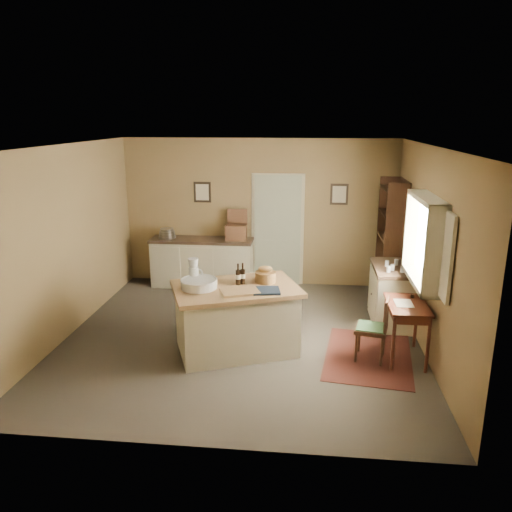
{
  "coord_description": "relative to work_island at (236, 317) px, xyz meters",
  "views": [
    {
      "loc": [
        0.9,
        -6.54,
        3.06
      ],
      "look_at": [
        0.18,
        0.25,
        1.15
      ],
      "focal_mm": 35.0,
      "sensor_mm": 36.0,
      "label": 1
    }
  ],
  "objects": [
    {
      "name": "ground",
      "position": [
        0.02,
        0.41,
        -0.48
      ],
      "size": [
        5.0,
        5.0,
        0.0
      ],
      "primitive_type": "plane",
      "color": "#51493E",
      "rests_on": "ground"
    },
    {
      "name": "wall_back",
      "position": [
        0.02,
        2.91,
        0.87
      ],
      "size": [
        5.0,
        0.1,
        2.7
      ],
      "primitive_type": "cube",
      "color": "olive",
      "rests_on": "ground"
    },
    {
      "name": "wall_front",
      "position": [
        0.02,
        -2.09,
        0.87
      ],
      "size": [
        5.0,
        0.1,
        2.7
      ],
      "primitive_type": "cube",
      "color": "olive",
      "rests_on": "ground"
    },
    {
      "name": "wall_left",
      "position": [
        -2.48,
        0.41,
        0.87
      ],
      "size": [
        0.1,
        5.0,
        2.7
      ],
      "primitive_type": "cube",
      "color": "olive",
      "rests_on": "ground"
    },
    {
      "name": "wall_right",
      "position": [
        2.52,
        0.41,
        0.87
      ],
      "size": [
        0.1,
        5.0,
        2.7
      ],
      "primitive_type": "cube",
      "color": "olive",
      "rests_on": "ground"
    },
    {
      "name": "ceiling",
      "position": [
        0.02,
        0.41,
        2.22
      ],
      "size": [
        5.0,
        5.0,
        0.0
      ],
      "primitive_type": "plane",
      "color": "silver",
      "rests_on": "wall_back"
    },
    {
      "name": "door",
      "position": [
        0.37,
        2.88,
        0.57
      ],
      "size": [
        0.97,
        0.06,
        2.11
      ],
      "primitive_type": "cube",
      "color": "#ACB396",
      "rests_on": "ground"
    },
    {
      "name": "framed_prints",
      "position": [
        0.22,
        2.88,
        1.24
      ],
      "size": [
        2.82,
        0.02,
        0.38
      ],
      "color": "black",
      "rests_on": "ground"
    },
    {
      "name": "window",
      "position": [
        2.45,
        0.21,
        1.07
      ],
      "size": [
        0.25,
        1.99,
        1.12
      ],
      "color": "beige",
      "rests_on": "ground"
    },
    {
      "name": "work_island",
      "position": [
        0.0,
        0.0,
        0.0
      ],
      "size": [
        1.89,
        1.57,
        1.2
      ],
      "rotation": [
        0.0,
        0.0,
        0.38
      ],
      "color": "beige",
      "rests_on": "ground"
    },
    {
      "name": "sideboard",
      "position": [
        -1.0,
        2.61,
        -0.0
      ],
      "size": [
        1.88,
        0.54,
        1.18
      ],
      "color": "beige",
      "rests_on": "ground"
    },
    {
      "name": "rug",
      "position": [
        1.77,
        -0.01,
        -0.48
      ],
      "size": [
        1.3,
        1.73,
        0.01
      ],
      "primitive_type": "cube",
      "rotation": [
        0.0,
        0.0,
        -0.13
      ],
      "color": "#461B16",
      "rests_on": "ground"
    },
    {
      "name": "writing_desk",
      "position": [
        2.22,
        -0.01,
        0.18
      ],
      "size": [
        0.5,
        0.81,
        0.82
      ],
      "color": "#3A180F",
      "rests_on": "ground"
    },
    {
      "name": "desk_chair",
      "position": [
        1.78,
        -0.08,
        -0.06
      ],
      "size": [
        0.47,
        0.47,
        0.84
      ],
      "primitive_type": null,
      "rotation": [
        0.0,
        0.0,
        -0.22
      ],
      "color": "black",
      "rests_on": "ground"
    },
    {
      "name": "right_cabinet",
      "position": [
        2.22,
        1.19,
        -0.02
      ],
      "size": [
        0.58,
        1.04,
        0.99
      ],
      "color": "beige",
      "rests_on": "ground"
    },
    {
      "name": "shelving_unit",
      "position": [
        2.38,
        2.26,
        0.55
      ],
      "size": [
        0.35,
        0.93,
        2.07
      ],
      "color": "black",
      "rests_on": "ground"
    }
  ]
}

